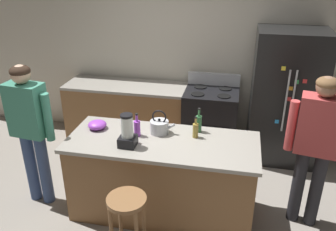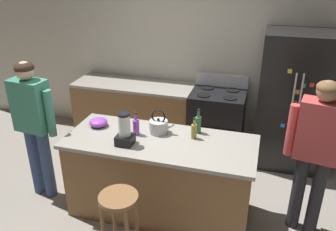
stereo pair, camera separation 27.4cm
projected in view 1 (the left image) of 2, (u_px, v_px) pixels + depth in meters
ground_plane at (163, 210)px, 4.01m from camera, size 14.00×14.00×0.00m
back_wall at (191, 52)px, 5.17m from camera, size 8.00×0.10×2.70m
kitchen_island at (162, 177)px, 3.82m from camera, size 2.00×0.82×0.91m
back_counter_run at (133, 113)px, 5.34m from camera, size 2.00×0.64×0.91m
refrigerator at (285, 98)px, 4.71m from camera, size 0.90×0.73×1.82m
stove_range at (210, 120)px, 5.10m from camera, size 0.76×0.65×1.09m
person_by_island_left at (29, 123)px, 3.77m from camera, size 0.60×0.26×1.66m
person_by_sink_right at (316, 140)px, 3.44m from camera, size 0.60×0.29×1.66m
bar_stool at (127, 213)px, 3.15m from camera, size 0.36×0.36×0.71m
blender_appliance at (127, 133)px, 3.47m from camera, size 0.17×0.17×0.34m
bottle_soda at (137, 128)px, 3.69m from camera, size 0.07×0.07×0.26m
bottle_vinegar at (195, 130)px, 3.66m from camera, size 0.06×0.06×0.24m
bottle_olive_oil at (199, 123)px, 3.77m from camera, size 0.07×0.07×0.28m
mixing_bowl at (97, 125)px, 3.86m from camera, size 0.20×0.20×0.09m
tea_kettle at (159, 126)px, 3.75m from camera, size 0.28×0.20×0.27m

